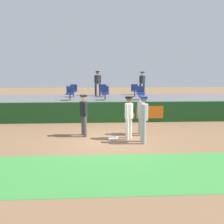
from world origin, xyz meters
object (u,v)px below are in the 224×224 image
(player_runner_visitor, at_px, (143,116))
(spectator_capped, at_px, (98,82))
(player_fielder_home, at_px, (129,115))
(player_umpire, at_px, (84,112))
(spectator_hooded, at_px, (142,81))
(seat_front_center, at_px, (105,92))
(seat_back_center, at_px, (103,90))
(player_coach_visitor, at_px, (141,112))
(seat_front_right, at_px, (141,92))
(seat_back_left, at_px, (74,90))
(seat_front_left, at_px, (70,92))
(first_base, at_px, (113,138))
(seat_back_right, at_px, (135,90))

(player_runner_visitor, xyz_separation_m, spectator_capped, (-1.86, 7.76, 1.00))
(player_fielder_home, xyz_separation_m, player_umpire, (-1.93, 0.56, 0.01))
(player_umpire, bearing_deg, spectator_hooded, 132.34)
(seat_front_center, relative_size, seat_back_center, 1.00)
(seat_front_center, bearing_deg, spectator_capped, 100.56)
(player_coach_visitor, height_order, player_umpire, player_umpire)
(spectator_hooded, bearing_deg, player_coach_visitor, 62.39)
(seat_front_center, xyz_separation_m, spectator_hooded, (2.81, 2.94, 0.51))
(player_runner_visitor, height_order, spectator_capped, spectator_capped)
(seat_front_right, distance_m, seat_back_center, 2.91)
(player_runner_visitor, distance_m, seat_back_left, 7.92)
(player_runner_visitor, relative_size, seat_front_center, 2.25)
(seat_back_left, distance_m, seat_front_left, 1.80)
(player_fielder_home, height_order, seat_front_center, seat_front_center)
(seat_front_right, bearing_deg, seat_front_left, 180.00)
(seat_front_center, distance_m, seat_back_center, 1.80)
(first_base, distance_m, seat_front_right, 5.36)
(seat_back_right, height_order, seat_front_left, same)
(spectator_hooded, bearing_deg, seat_front_left, 13.64)
(seat_back_right, height_order, seat_front_center, same)
(seat_back_left, bearing_deg, seat_front_left, -90.86)
(seat_front_right, bearing_deg, seat_back_center, 141.74)
(seat_front_left, bearing_deg, seat_back_left, 89.14)
(player_fielder_home, height_order, spectator_hooded, spectator_hooded)
(first_base, distance_m, seat_front_center, 5.00)
(seat_back_center, distance_m, spectator_hooded, 3.16)
(seat_back_left, relative_size, spectator_hooded, 0.50)
(first_base, distance_m, player_fielder_home, 1.21)
(spectator_capped, bearing_deg, player_coach_visitor, 118.69)
(spectator_capped, bearing_deg, seat_front_right, 148.87)
(seat_front_right, xyz_separation_m, seat_front_left, (-4.31, 0.00, 0.00))
(seat_front_left, xyz_separation_m, seat_back_center, (2.03, 1.80, 0.00))
(first_base, relative_size, seat_front_right, 0.48)
(player_coach_visitor, bearing_deg, seat_back_center, -165.92)
(player_runner_visitor, relative_size, seat_front_right, 2.25)
(seat_front_left, bearing_deg, player_fielder_home, -57.39)
(seat_front_right, xyz_separation_m, seat_back_right, (-0.10, 1.80, 0.00))
(player_runner_visitor, distance_m, player_coach_visitor, 1.23)
(player_umpire, distance_m, seat_front_center, 4.32)
(player_fielder_home, height_order, player_runner_visitor, player_runner_visitor)
(player_fielder_home, bearing_deg, player_runner_visitor, 71.00)
(first_base, relative_size, seat_front_center, 0.48)
(player_umpire, bearing_deg, seat_front_left, 175.40)
(seat_back_left, bearing_deg, player_runner_visitor, -63.74)
(first_base, distance_m, seat_back_right, 6.98)
(player_coach_visitor, height_order, seat_front_right, seat_front_right)
(seat_back_right, xyz_separation_m, seat_back_center, (-2.18, 0.00, 0.00))
(seat_back_right, bearing_deg, seat_front_right, -86.82)
(seat_back_center, distance_m, spectator_capped, 0.93)
(player_coach_visitor, height_order, seat_front_center, seat_front_center)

